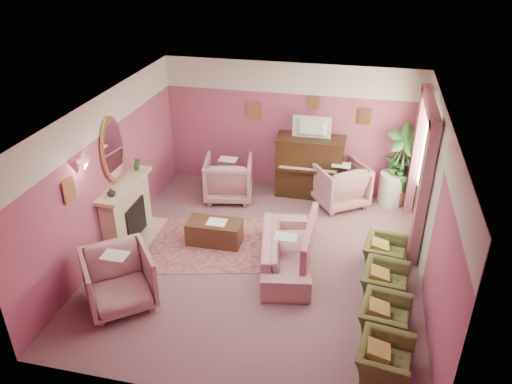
% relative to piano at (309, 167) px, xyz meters
% --- Properties ---
extents(floor, '(5.50, 6.00, 0.01)m').
position_rel_piano_xyz_m(floor, '(-0.50, -2.68, -0.65)').
color(floor, '#7B565C').
rests_on(floor, ground).
extents(ceiling, '(5.50, 6.00, 0.01)m').
position_rel_piano_xyz_m(ceiling, '(-0.50, -2.68, 2.15)').
color(ceiling, white).
rests_on(ceiling, wall_back).
extents(wall_back, '(5.50, 0.02, 2.80)m').
position_rel_piano_xyz_m(wall_back, '(-0.50, 0.32, 0.75)').
color(wall_back, '#814067').
rests_on(wall_back, floor).
extents(wall_front, '(5.50, 0.02, 2.80)m').
position_rel_piano_xyz_m(wall_front, '(-0.50, -5.68, 0.75)').
color(wall_front, '#814067').
rests_on(wall_front, floor).
extents(wall_left, '(0.02, 6.00, 2.80)m').
position_rel_piano_xyz_m(wall_left, '(-3.25, -2.68, 0.75)').
color(wall_left, '#814067').
rests_on(wall_left, floor).
extents(wall_right, '(0.02, 6.00, 2.80)m').
position_rel_piano_xyz_m(wall_right, '(2.25, -2.68, 0.75)').
color(wall_right, '#814067').
rests_on(wall_right, floor).
extents(picture_rail_band, '(5.50, 0.01, 0.65)m').
position_rel_piano_xyz_m(picture_rail_band, '(-0.50, 0.31, 1.82)').
color(picture_rail_band, silver).
rests_on(picture_rail_band, wall_back).
extents(stripe_panel, '(0.01, 3.00, 2.15)m').
position_rel_piano_xyz_m(stripe_panel, '(2.23, -1.38, 0.42)').
color(stripe_panel, beige).
rests_on(stripe_panel, wall_right).
extents(fireplace_surround, '(0.30, 1.40, 1.10)m').
position_rel_piano_xyz_m(fireplace_surround, '(-3.09, -2.48, -0.10)').
color(fireplace_surround, '#D0B890').
rests_on(fireplace_surround, floor).
extents(fireplace_inset, '(0.18, 0.72, 0.68)m').
position_rel_piano_xyz_m(fireplace_inset, '(-2.99, -2.48, -0.25)').
color(fireplace_inset, black).
rests_on(fireplace_inset, floor).
extents(fire_ember, '(0.06, 0.54, 0.10)m').
position_rel_piano_xyz_m(fire_ember, '(-2.95, -2.48, -0.43)').
color(fire_ember, '#FF4B1C').
rests_on(fire_ember, floor).
extents(mantel_shelf, '(0.40, 1.55, 0.07)m').
position_rel_piano_xyz_m(mantel_shelf, '(-3.06, -2.48, 0.47)').
color(mantel_shelf, '#D0B890').
rests_on(mantel_shelf, fireplace_surround).
extents(hearth, '(0.55, 1.50, 0.02)m').
position_rel_piano_xyz_m(hearth, '(-2.89, -2.48, -0.64)').
color(hearth, '#D0B890').
rests_on(hearth, floor).
extents(mirror_frame, '(0.04, 0.72, 1.20)m').
position_rel_piano_xyz_m(mirror_frame, '(-3.20, -2.48, 1.15)').
color(mirror_frame, tan).
rests_on(mirror_frame, wall_left).
extents(mirror_glass, '(0.01, 0.60, 1.06)m').
position_rel_piano_xyz_m(mirror_glass, '(-3.17, -2.48, 1.15)').
color(mirror_glass, white).
rests_on(mirror_glass, wall_left).
extents(sconce_shade, '(0.20, 0.20, 0.16)m').
position_rel_piano_xyz_m(sconce_shade, '(-3.12, -3.53, 1.33)').
color(sconce_shade, tan).
rests_on(sconce_shade, wall_left).
extents(piano, '(1.40, 0.60, 1.30)m').
position_rel_piano_xyz_m(piano, '(0.00, 0.00, 0.00)').
color(piano, '#301F0E').
rests_on(piano, floor).
extents(piano_keyshelf, '(1.30, 0.12, 0.06)m').
position_rel_piano_xyz_m(piano_keyshelf, '(-0.00, -0.35, 0.07)').
color(piano_keyshelf, '#301F0E').
rests_on(piano_keyshelf, piano).
extents(piano_keys, '(1.20, 0.08, 0.02)m').
position_rel_piano_xyz_m(piano_keys, '(0.00, -0.35, 0.11)').
color(piano_keys, beige).
rests_on(piano_keys, piano).
extents(piano_top, '(1.45, 0.65, 0.04)m').
position_rel_piano_xyz_m(piano_top, '(0.00, 0.00, 0.66)').
color(piano_top, '#301F0E').
rests_on(piano_top, piano).
extents(television, '(0.80, 0.12, 0.48)m').
position_rel_piano_xyz_m(television, '(0.00, -0.05, 0.95)').
color(television, black).
rests_on(television, piano).
extents(print_back_left, '(0.30, 0.03, 0.38)m').
position_rel_piano_xyz_m(print_back_left, '(-1.30, 0.28, 1.07)').
color(print_back_left, tan).
rests_on(print_back_left, wall_back).
extents(print_back_right, '(0.26, 0.03, 0.34)m').
position_rel_piano_xyz_m(print_back_right, '(1.05, 0.28, 1.13)').
color(print_back_right, tan).
rests_on(print_back_right, wall_back).
extents(print_back_mid, '(0.22, 0.03, 0.26)m').
position_rel_piano_xyz_m(print_back_mid, '(0.00, 0.28, 1.35)').
color(print_back_mid, tan).
rests_on(print_back_mid, wall_back).
extents(print_left_wall, '(0.03, 0.28, 0.36)m').
position_rel_piano_xyz_m(print_left_wall, '(-3.21, -3.88, 1.07)').
color(print_left_wall, tan).
rests_on(print_left_wall, wall_left).
extents(window_blind, '(0.03, 1.40, 1.80)m').
position_rel_piano_xyz_m(window_blind, '(2.20, -1.13, 1.05)').
color(window_blind, beige).
rests_on(window_blind, wall_right).
extents(curtain_left, '(0.16, 0.34, 2.60)m').
position_rel_piano_xyz_m(curtain_left, '(2.12, -2.05, 0.65)').
color(curtain_left, '#A15666').
rests_on(curtain_left, floor).
extents(curtain_right, '(0.16, 0.34, 2.60)m').
position_rel_piano_xyz_m(curtain_right, '(2.12, -0.21, 0.65)').
color(curtain_right, '#A15666').
rests_on(curtain_right, floor).
extents(pelmet, '(0.16, 2.20, 0.16)m').
position_rel_piano_xyz_m(pelmet, '(2.12, -1.13, 1.91)').
color(pelmet, '#A15666').
rests_on(pelmet, wall_right).
extents(mantel_plant, '(0.16, 0.16, 0.28)m').
position_rel_piano_xyz_m(mantel_plant, '(-3.05, -1.93, 0.64)').
color(mantel_plant, '#316629').
rests_on(mantel_plant, mantel_shelf).
extents(mantel_vase, '(0.16, 0.16, 0.16)m').
position_rel_piano_xyz_m(mantel_vase, '(-3.05, -2.98, 0.58)').
color(mantel_vase, silver).
rests_on(mantel_vase, mantel_shelf).
extents(area_rug, '(2.86, 2.35, 0.01)m').
position_rel_piano_xyz_m(area_rug, '(-1.32, -2.35, -0.64)').
color(area_rug, '#955556').
rests_on(area_rug, floor).
extents(coffee_table, '(1.01, 0.52, 0.45)m').
position_rel_piano_xyz_m(coffee_table, '(-1.45, -2.31, -0.43)').
color(coffee_table, '#482F1C').
rests_on(coffee_table, floor).
extents(table_paper, '(0.35, 0.28, 0.01)m').
position_rel_piano_xyz_m(table_paper, '(-1.40, -2.31, -0.20)').
color(table_paper, white).
rests_on(table_paper, coffee_table).
extents(sofa, '(0.69, 2.07, 0.83)m').
position_rel_piano_xyz_m(sofa, '(-0.05, -2.72, -0.23)').
color(sofa, tan).
rests_on(sofa, floor).
extents(sofa_throw, '(0.10, 1.57, 0.57)m').
position_rel_piano_xyz_m(sofa_throw, '(0.35, -2.72, -0.05)').
color(sofa_throw, '#A15666').
rests_on(sofa_throw, sofa).
extents(floral_armchair_left, '(0.98, 0.98, 1.02)m').
position_rel_piano_xyz_m(floral_armchair_left, '(-1.67, -0.55, -0.14)').
color(floral_armchair_left, tan).
rests_on(floral_armchair_left, floor).
extents(floral_armchair_right, '(0.98, 0.98, 1.02)m').
position_rel_piano_xyz_m(floral_armchair_right, '(0.68, -0.30, -0.14)').
color(floral_armchair_right, tan).
rests_on(floral_armchair_right, floor).
extents(floral_armchair_front, '(0.98, 0.98, 1.02)m').
position_rel_piano_xyz_m(floral_armchair_front, '(-2.38, -4.26, -0.14)').
color(floral_armchair_front, tan).
rests_on(floral_armchair_front, floor).
extents(olive_chair_a, '(0.55, 0.79, 0.68)m').
position_rel_piano_xyz_m(olive_chair_a, '(1.63, -4.82, -0.31)').
color(olive_chair_a, '#515C2A').
rests_on(olive_chair_a, floor).
extents(olive_chair_b, '(0.55, 0.79, 0.68)m').
position_rel_piano_xyz_m(olive_chair_b, '(1.63, -4.00, -0.31)').
color(olive_chair_b, '#515C2A').
rests_on(olive_chair_b, floor).
extents(olive_chair_c, '(0.55, 0.79, 0.68)m').
position_rel_piano_xyz_m(olive_chair_c, '(1.63, -3.18, -0.31)').
color(olive_chair_c, '#515C2A').
rests_on(olive_chair_c, floor).
extents(olive_chair_d, '(0.55, 0.79, 0.68)m').
position_rel_piano_xyz_m(olive_chair_d, '(1.63, -2.36, -0.31)').
color(olive_chair_d, '#515C2A').
rests_on(olive_chair_d, floor).
extents(side_table, '(0.52, 0.52, 0.70)m').
position_rel_piano_xyz_m(side_table, '(1.75, -0.04, -0.30)').
color(side_table, silver).
rests_on(side_table, floor).
extents(side_plant_big, '(0.30, 0.30, 0.34)m').
position_rel_piano_xyz_m(side_plant_big, '(1.75, -0.04, 0.22)').
color(side_plant_big, '#316629').
rests_on(side_plant_big, side_table).
extents(side_plant_small, '(0.16, 0.16, 0.28)m').
position_rel_piano_xyz_m(side_plant_small, '(1.87, -0.14, 0.19)').
color(side_plant_small, '#316629').
rests_on(side_plant_small, side_table).
extents(palm_pot, '(0.34, 0.34, 0.34)m').
position_rel_piano_xyz_m(palm_pot, '(1.89, -0.06, -0.48)').
color(palm_pot, brown).
rests_on(palm_pot, floor).
extents(palm_plant, '(0.76, 0.76, 1.44)m').
position_rel_piano_xyz_m(palm_plant, '(1.89, -0.06, 0.41)').
color(palm_plant, '#316629').
rests_on(palm_plant, palm_pot).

